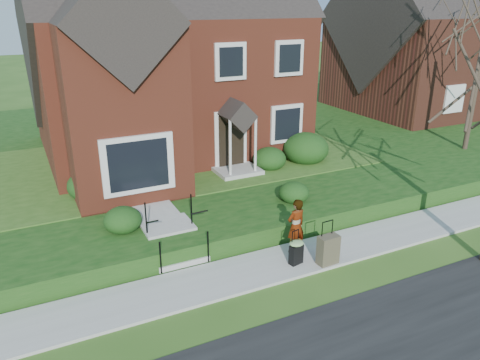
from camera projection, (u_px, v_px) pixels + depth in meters
ground at (284, 263)px, 12.55m from camera, size 120.00×120.00×0.00m
sidewalk at (284, 262)px, 12.54m from camera, size 60.00×1.60×0.08m
terrace at (240, 136)px, 23.23m from camera, size 44.00×20.00×0.60m
walkway at (142, 193)px, 15.50m from camera, size 1.20×6.00×0.06m
main_house at (160, 36)px, 18.64m from camera, size 10.40×10.20×9.40m
neighbour_house at (430, 26)px, 26.44m from camera, size 9.40×8.00×9.20m
front_steps at (173, 238)px, 12.91m from camera, size 1.40×2.02×1.50m
foundation_shrubs at (232, 164)px, 16.74m from camera, size 9.98×4.61×1.27m
woman at (296, 226)px, 12.72m from camera, size 0.62×0.46×1.57m
suitcase_black at (296, 251)px, 12.27m from camera, size 0.45×0.40×0.96m
suitcase_olive at (328, 250)px, 12.27m from camera, size 0.57×0.34×1.21m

